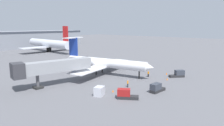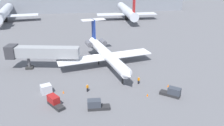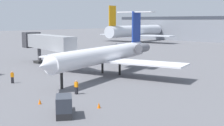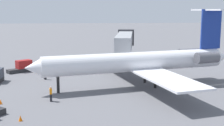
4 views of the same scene
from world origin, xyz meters
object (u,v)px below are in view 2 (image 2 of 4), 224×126
object	(u,v)px
baggage_tug_trailing	(96,105)
parked_airliner_west_end	(4,13)
jet_bridge	(38,52)
ground_crew_marshaller	(139,80)
baggage_tug_lead	(172,92)
baggage_tug_spare	(55,102)
parked_airliner_west_mid	(127,11)
traffic_cone_near	(63,92)
traffic_cone_mid	(168,86)
traffic_cone_far	(147,95)
cargo_container_uld	(46,89)
ground_crew_loader	(87,88)
regional_jet	(105,53)

from	to	relation	value
baggage_tug_trailing	parked_airliner_west_end	world-z (taller)	parked_airliner_west_end
jet_bridge	ground_crew_marshaller	world-z (taller)	jet_bridge
baggage_tug_lead	baggage_tug_spare	distance (m)	22.79
baggage_tug_trailing	parked_airliner_west_mid	world-z (taller)	parked_airliner_west_mid
traffic_cone_near	traffic_cone_mid	world-z (taller)	same
baggage_tug_lead	traffic_cone_mid	bearing A→B (deg)	79.77
traffic_cone_far	baggage_tug_lead	bearing A→B (deg)	-8.61
traffic_cone_far	cargo_container_uld	bearing A→B (deg)	167.93
jet_bridge	traffic_cone_near	size ratio (longest dim) A/B	33.15
ground_crew_loader	parked_airliner_west_end	xyz separation A→B (m)	(-35.98, 74.14, 3.56)
regional_jet	jet_bridge	distance (m)	16.71
baggage_tug_trailing	traffic_cone_mid	distance (m)	17.10
traffic_cone_near	traffic_cone_far	size ratio (longest dim) A/B	1.00
jet_bridge	parked_airliner_west_mid	size ratio (longest dim) A/B	0.51
traffic_cone_near	traffic_cone_mid	xyz separation A→B (m)	(22.13, -0.65, 0.00)
jet_bridge	baggage_tug_lead	bearing A→B (deg)	-32.77
regional_jet	cargo_container_uld	bearing A→B (deg)	-137.01
baggage_tug_spare	jet_bridge	bearing A→B (deg)	105.69
baggage_tug_trailing	traffic_cone_near	xyz separation A→B (m)	(-6.15, 6.70, -0.56)
ground_crew_loader	baggage_tug_trailing	world-z (taller)	baggage_tug_trailing
regional_jet	baggage_tug_spare	distance (m)	21.41
baggage_tug_lead	traffic_cone_far	size ratio (longest dim) A/B	7.26
baggage_tug_lead	parked_airliner_west_mid	world-z (taller)	parked_airliner_west_mid
regional_jet	ground_crew_loader	xyz separation A→B (m)	(-5.40, -13.43, -2.56)
regional_jet	cargo_container_uld	size ratio (longest dim) A/B	11.39
jet_bridge	cargo_container_uld	distance (m)	13.69
ground_crew_marshaller	ground_crew_loader	bearing A→B (deg)	-171.30
jet_bridge	baggage_tug_spare	xyz separation A→B (m)	(5.02, -17.88, -3.60)
ground_crew_loader	parked_airliner_west_mid	bearing A→B (deg)	71.74
traffic_cone_mid	traffic_cone_far	world-z (taller)	same
regional_jet	traffic_cone_near	world-z (taller)	regional_jet
traffic_cone_near	parked_airliner_west_end	size ratio (longest dim) A/B	0.01
regional_jet	traffic_cone_far	size ratio (longest dim) A/B	52.04
ground_crew_marshaller	traffic_cone_mid	xyz separation A→B (m)	(5.96, -2.29, -0.58)
ground_crew_marshaller	baggage_tug_spare	world-z (taller)	baggage_tug_spare
traffic_cone_mid	parked_airliner_west_mid	bearing A→B (deg)	85.11
regional_jet	parked_airliner_west_mid	bearing A→B (deg)	72.61
baggage_tug_lead	baggage_tug_trailing	distance (m)	15.47
ground_crew_marshaller	parked_airliner_west_end	xyz separation A→B (m)	(-47.25, 72.42, 3.56)
ground_crew_marshaller	baggage_tug_trailing	size ratio (longest dim) A/B	0.42
traffic_cone_near	baggage_tug_lead	bearing A→B (deg)	-11.69
baggage_tug_lead	traffic_cone_near	distance (m)	21.91
regional_jet	parked_airliner_west_end	distance (m)	73.48
baggage_tug_trailing	traffic_cone_far	size ratio (longest dim) A/B	7.38
ground_crew_loader	baggage_tug_trailing	distance (m)	6.73
regional_jet	jet_bridge	xyz separation A→B (m)	(-16.67, 0.11, 1.02)
traffic_cone_mid	cargo_container_uld	bearing A→B (deg)	177.26
jet_bridge	baggage_tug_lead	size ratio (longest dim) A/B	4.57
baggage_tug_spare	parked_airliner_west_mid	size ratio (longest dim) A/B	0.11
traffic_cone_mid	traffic_cone_far	xyz separation A→B (m)	(-5.53, -3.06, 0.00)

